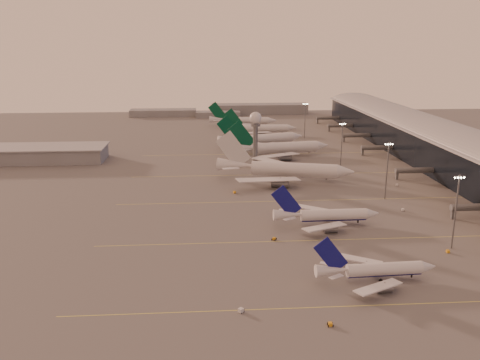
{
  "coord_description": "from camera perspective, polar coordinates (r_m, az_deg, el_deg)",
  "views": [
    {
      "loc": [
        -22.55,
        -150.1,
        65.61
      ],
      "look_at": [
        -7.43,
        62.85,
        7.54
      ],
      "focal_mm": 38.0,
      "sensor_mm": 36.0,
      "label": 1
    }
  ],
  "objects": [
    {
      "name": "greentail_a",
      "position": [
        302.0,
        4.51,
        3.39
      ],
      "size": [
        61.44,
        49.3,
        22.4
      ],
      "color": "silver",
      "rests_on": "ground"
    },
    {
      "name": "radar_tower",
      "position": [
        275.15,
        1.75,
        5.87
      ],
      "size": [
        6.4,
        6.4,
        31.1
      ],
      "color": "#56595E",
      "rests_on": "ground"
    },
    {
      "name": "distant_horizon",
      "position": [
        479.89,
        -1.03,
        7.82
      ],
      "size": [
        165.0,
        37.5,
        9.0
      ],
      "color": "slate",
      "rests_on": "ground"
    },
    {
      "name": "taxiway_markings",
      "position": [
        222.58,
        9.79,
        -2.15
      ],
      "size": [
        180.0,
        185.25,
        0.02
      ],
      "color": "#E0D64F",
      "rests_on": "ground"
    },
    {
      "name": "mast_d",
      "position": [
        360.88,
        7.31,
        6.83
      ],
      "size": [
        3.6,
        0.56,
        25.0
      ],
      "color": "#56595E",
      "rests_on": "ground"
    },
    {
      "name": "mast_c",
      "position": [
        274.96,
        11.34,
        4.04
      ],
      "size": [
        3.6,
        0.56,
        25.0
      ],
      "color": "#56595E",
      "rests_on": "ground"
    },
    {
      "name": "gsv_tug_near",
      "position": [
        127.89,
        10.1,
        -15.67
      ],
      "size": [
        2.03,
        3.18,
        0.88
      ],
      "color": "orange",
      "rests_on": "ground"
    },
    {
      "name": "narrowbody_near",
      "position": [
        150.9,
        15.01,
        -9.91
      ],
      "size": [
        36.15,
        28.83,
        14.12
      ],
      "color": "silver",
      "rests_on": "ground"
    },
    {
      "name": "mast_b",
      "position": [
        225.32,
        16.19,
        1.29
      ],
      "size": [
        3.6,
        0.56,
        25.0
      ],
      "color": "#56595E",
      "rests_on": "ground"
    },
    {
      "name": "hangar",
      "position": [
        312.11,
        -22.19,
        2.75
      ],
      "size": [
        82.0,
        27.0,
        8.5
      ],
      "color": "slate",
      "rests_on": "ground"
    },
    {
      "name": "gsv_catering_a",
      "position": [
        177.75,
        22.4,
        -7.01
      ],
      "size": [
        4.69,
        2.44,
        3.74
      ],
      "color": "orange",
      "rests_on": "ground"
    },
    {
      "name": "gsv_tug_far",
      "position": [
        267.27,
        2.71,
        1.09
      ],
      "size": [
        2.54,
        3.43,
        0.88
      ],
      "color": "silver",
      "rests_on": "ground"
    },
    {
      "name": "gsv_tug_hangar",
      "position": [
        326.3,
        7.93,
        3.57
      ],
      "size": [
        4.6,
        4.2,
        1.13
      ],
      "color": "orange",
      "rests_on": "ground"
    },
    {
      "name": "terminal",
      "position": [
        296.22,
        22.19,
        3.37
      ],
      "size": [
        57.0,
        362.0,
        23.04
      ],
      "color": "black",
      "rests_on": "ground"
    },
    {
      "name": "ground",
      "position": [
        165.35,
        4.16,
        -8.2
      ],
      "size": [
        700.0,
        700.0,
        0.0
      ],
      "primitive_type": "plane",
      "color": "#4D4B4B",
      "rests_on": "ground"
    },
    {
      "name": "narrowbody_mid",
      "position": [
        190.69,
        9.66,
        -4.11
      ],
      "size": [
        40.71,
        32.52,
        15.91
      ],
      "color": "silver",
      "rests_on": "ground"
    },
    {
      "name": "gsv_truck_b",
      "position": [
        214.36,
        17.95,
        -3.08
      ],
      "size": [
        5.45,
        3.02,
        2.08
      ],
      "color": "silver",
      "rests_on": "ground"
    },
    {
      "name": "gsv_catering_b",
      "position": [
        249.56,
        17.27,
        -0.2
      ],
      "size": [
        5.88,
        4.4,
        4.41
      ],
      "color": "silver",
      "rests_on": "ground"
    },
    {
      "name": "gsv_truck_a",
      "position": [
        131.34,
        0.26,
        -14.13
      ],
      "size": [
        6.01,
        5.57,
        2.44
      ],
      "color": "silver",
      "rests_on": "ground"
    },
    {
      "name": "mast_a",
      "position": [
        178.07,
        23.08,
        -2.98
      ],
      "size": [
        3.6,
        0.56,
        25.0
      ],
      "color": "#56595E",
      "rests_on": "ground"
    },
    {
      "name": "gsv_tug_mid",
      "position": [
        175.51,
        3.85,
        -6.61
      ],
      "size": [
        3.69,
        3.23,
        0.9
      ],
      "color": "orange",
      "rests_on": "ground"
    },
    {
      "name": "gsv_truck_c",
      "position": [
        227.81,
        -0.52,
        -1.23
      ],
      "size": [
        5.67,
        3.85,
        2.16
      ],
      "color": "orange",
      "rests_on": "ground"
    },
    {
      "name": "greentail_d",
      "position": [
        410.85,
        0.34,
        6.52
      ],
      "size": [
        54.64,
        43.97,
        19.85
      ],
      "color": "silver",
      "rests_on": "ground"
    },
    {
      "name": "greentail_c",
      "position": [
        374.52,
        2.35,
        5.65
      ],
      "size": [
        53.42,
        43.09,
        19.39
      ],
      "color": "silver",
      "rests_on": "ground"
    },
    {
      "name": "gsv_truck_d",
      "position": [
        277.8,
        -1.21,
        1.76
      ],
      "size": [
        3.23,
        5.01,
        1.91
      ],
      "color": "orange",
      "rests_on": "ground"
    },
    {
      "name": "greentail_b",
      "position": [
        330.29,
        2.45,
        4.42
      ],
      "size": [
        58.03,
        46.21,
        21.64
      ],
      "color": "silver",
      "rests_on": "ground"
    },
    {
      "name": "widebody_white",
      "position": [
        249.17,
        5.07,
        0.88
      ],
      "size": [
        66.51,
        52.61,
        23.93
      ],
      "color": "silver",
      "rests_on": "ground"
    }
  ]
}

